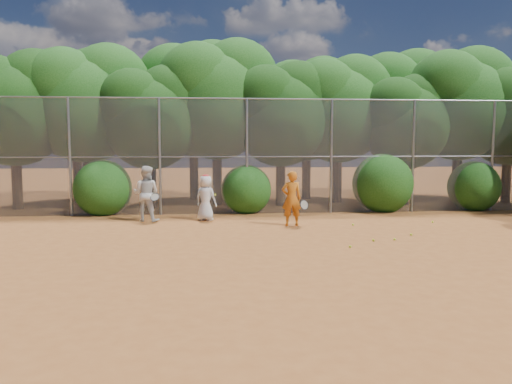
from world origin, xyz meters
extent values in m
plane|color=brown|center=(0.00, 0.00, 0.00)|extent=(80.00, 80.00, 0.00)
cylinder|color=gray|center=(-7.00, 6.00, 2.00)|extent=(0.09, 0.09, 4.00)
cylinder|color=gray|center=(-4.00, 6.00, 2.00)|extent=(0.09, 0.09, 4.00)
cylinder|color=gray|center=(-1.00, 6.00, 2.00)|extent=(0.09, 0.09, 4.00)
cylinder|color=gray|center=(2.00, 6.00, 2.00)|extent=(0.09, 0.09, 4.00)
cylinder|color=gray|center=(5.00, 6.00, 2.00)|extent=(0.09, 0.09, 4.00)
cylinder|color=gray|center=(8.00, 6.00, 2.00)|extent=(0.09, 0.09, 4.00)
cylinder|color=gray|center=(0.00, 6.00, 4.00)|extent=(20.00, 0.05, 0.05)
cylinder|color=gray|center=(0.00, 6.00, 2.00)|extent=(20.00, 0.04, 0.04)
cube|color=slate|center=(0.00, 6.00, 2.00)|extent=(20.00, 0.02, 4.00)
cylinder|color=black|center=(-9.50, 8.00, 1.19)|extent=(0.38, 0.38, 2.38)
sphere|color=black|center=(-9.50, 8.00, 3.52)|extent=(3.81, 3.81, 3.81)
sphere|color=black|center=(-8.74, 8.38, 4.47)|extent=(3.05, 3.05, 3.05)
cylinder|color=black|center=(-7.00, 8.50, 1.26)|extent=(0.38, 0.38, 2.52)
sphere|color=#184912|center=(-7.00, 8.50, 3.73)|extent=(4.03, 4.03, 4.03)
sphere|color=#184912|center=(-6.19, 8.90, 4.74)|extent=(3.23, 3.23, 3.23)
sphere|color=#184912|center=(-7.71, 8.20, 4.54)|extent=(3.02, 3.02, 3.02)
cylinder|color=black|center=(-4.50, 7.80, 1.08)|extent=(0.36, 0.36, 2.17)
sphere|color=black|center=(-4.50, 7.80, 3.21)|extent=(3.47, 3.47, 3.47)
sphere|color=black|center=(-3.81, 8.15, 4.08)|extent=(2.78, 2.78, 2.78)
sphere|color=black|center=(-5.11, 7.54, 3.91)|extent=(2.60, 2.60, 2.60)
cylinder|color=black|center=(-2.00, 8.80, 1.33)|extent=(0.39, 0.39, 2.66)
sphere|color=#184912|center=(-2.00, 8.80, 3.94)|extent=(4.26, 4.26, 4.26)
sphere|color=#184912|center=(-1.15, 9.23, 5.00)|extent=(3.40, 3.40, 3.40)
sphere|color=#184912|center=(-2.74, 8.48, 4.79)|extent=(3.19, 3.19, 3.19)
cylinder|color=black|center=(0.50, 8.20, 1.14)|extent=(0.37, 0.37, 2.27)
sphere|color=black|center=(0.50, 8.20, 3.37)|extent=(3.64, 3.64, 3.64)
sphere|color=black|center=(1.23, 8.56, 4.28)|extent=(2.91, 2.91, 2.91)
sphere|color=black|center=(-0.14, 7.93, 4.10)|extent=(2.73, 2.73, 2.73)
cylinder|color=black|center=(3.00, 9.00, 1.22)|extent=(0.38, 0.38, 2.45)
sphere|color=#184912|center=(3.00, 9.00, 3.63)|extent=(3.92, 3.92, 3.92)
sphere|color=#184912|center=(3.78, 9.39, 4.61)|extent=(3.14, 3.14, 3.14)
sphere|color=#184912|center=(2.31, 8.71, 4.41)|extent=(2.94, 2.94, 2.94)
cylinder|color=black|center=(5.50, 8.00, 1.05)|extent=(0.36, 0.36, 2.10)
sphere|color=black|center=(5.50, 8.00, 3.11)|extent=(3.36, 3.36, 3.36)
sphere|color=black|center=(6.17, 8.34, 3.95)|extent=(2.69, 2.69, 2.69)
sphere|color=black|center=(4.91, 7.75, 3.78)|extent=(2.52, 2.52, 2.52)
cylinder|color=black|center=(8.00, 8.60, 1.29)|extent=(0.39, 0.39, 2.59)
sphere|color=#184912|center=(8.00, 8.60, 3.83)|extent=(4.14, 4.14, 4.14)
sphere|color=#184912|center=(8.83, 9.01, 4.87)|extent=(3.32, 3.32, 3.32)
sphere|color=#184912|center=(7.27, 8.29, 4.66)|extent=(3.11, 3.11, 3.11)
cylinder|color=black|center=(10.00, 8.30, 1.15)|extent=(0.37, 0.37, 2.31)
sphere|color=black|center=(10.00, 8.30, 3.42)|extent=(3.70, 3.70, 3.70)
sphere|color=black|center=(9.35, 8.02, 4.16)|extent=(2.77, 2.77, 2.77)
cylinder|color=black|center=(-8.00, 10.80, 1.31)|extent=(0.39, 0.39, 2.62)
sphere|color=#184912|center=(-8.00, 10.80, 3.88)|extent=(4.20, 4.20, 4.20)
sphere|color=#184912|center=(-7.16, 11.22, 4.94)|extent=(3.36, 3.36, 3.36)
sphere|color=#184912|center=(-8.73, 10.49, 4.72)|extent=(3.15, 3.15, 3.15)
cylinder|color=black|center=(-3.00, 11.00, 1.40)|extent=(0.40, 0.40, 2.80)
sphere|color=#184912|center=(-3.00, 11.00, 4.14)|extent=(4.48, 4.48, 4.48)
sphere|color=#184912|center=(-2.10, 11.45, 5.26)|extent=(3.58, 3.58, 3.58)
sphere|color=#184912|center=(-3.78, 10.66, 5.04)|extent=(3.36, 3.36, 3.36)
cylinder|color=black|center=(2.00, 10.60, 1.26)|extent=(0.38, 0.38, 2.52)
sphere|color=#184912|center=(2.00, 10.60, 3.73)|extent=(4.03, 4.03, 4.03)
sphere|color=#184912|center=(2.81, 11.00, 4.74)|extent=(3.23, 3.23, 3.23)
sphere|color=#184912|center=(1.29, 10.30, 4.54)|extent=(3.02, 3.02, 3.02)
cylinder|color=black|center=(6.50, 11.20, 1.36)|extent=(0.40, 0.40, 2.73)
sphere|color=#184912|center=(6.50, 11.20, 4.04)|extent=(4.37, 4.37, 4.37)
sphere|color=#184912|center=(7.37, 11.64, 5.13)|extent=(3.49, 3.49, 3.49)
sphere|color=#184912|center=(5.74, 10.87, 4.91)|extent=(3.28, 3.28, 3.28)
sphere|color=#184912|center=(-6.00, 6.30, 1.00)|extent=(2.00, 2.00, 2.00)
sphere|color=#184912|center=(-1.00, 6.30, 0.90)|extent=(1.80, 1.80, 1.80)
sphere|color=#184912|center=(4.00, 6.30, 1.10)|extent=(2.20, 2.20, 2.20)
sphere|color=#184912|center=(7.50, 6.30, 0.95)|extent=(1.90, 1.90, 1.90)
imported|color=#C66817|center=(0.14, 3.28, 0.82)|extent=(0.61, 0.41, 1.64)
torus|color=black|center=(0.49, 3.08, 0.65)|extent=(0.32, 0.22, 0.30)
cylinder|color=black|center=(0.40, 3.27, 0.60)|extent=(0.15, 0.27, 0.10)
imported|color=silver|center=(-2.43, 4.53, 0.73)|extent=(0.85, 0.75, 1.46)
ellipsoid|color=red|center=(-2.43, 4.53, 1.42)|extent=(0.22, 0.22, 0.13)
sphere|color=#C7D426|center=(-2.13, 4.33, 0.85)|extent=(0.07, 0.07, 0.07)
imported|color=silver|center=(-4.30, 4.56, 0.88)|extent=(1.01, 0.88, 1.76)
torus|color=black|center=(-4.00, 4.26, 0.80)|extent=(0.34, 0.26, 0.25)
cylinder|color=black|center=(-3.97, 4.42, 0.66)|extent=(0.08, 0.24, 0.20)
sphere|color=#C7D426|center=(1.80, 0.66, 0.03)|extent=(0.07, 0.07, 0.07)
sphere|color=#C7D426|center=(1.97, 3.08, 0.03)|extent=(0.07, 0.07, 0.07)
sphere|color=#C7D426|center=(2.37, 0.73, 0.03)|extent=(0.07, 0.07, 0.07)
sphere|color=#C7D426|center=(3.06, 1.34, 0.03)|extent=(0.07, 0.07, 0.07)
sphere|color=#C7D426|center=(1.00, -0.04, 0.03)|extent=(0.07, 0.07, 0.07)
sphere|color=#C7D426|center=(4.59, 3.38, 0.03)|extent=(0.07, 0.07, 0.07)
camera|label=1|loc=(-2.27, -11.37, 2.45)|focal=35.00mm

